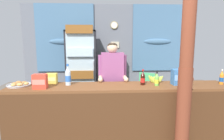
{
  "coord_description": "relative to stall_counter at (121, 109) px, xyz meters",
  "views": [
    {
      "loc": [
        -0.28,
        -2.37,
        1.63
      ],
      "look_at": [
        -0.1,
        0.8,
        1.14
      ],
      "focal_mm": 30.23,
      "sensor_mm": 36.0,
      "label": 1
    }
  ],
  "objects": [
    {
      "name": "ground_plane",
      "position": [
        -0.02,
        0.82,
        -0.58
      ],
      "size": [
        7.95,
        7.95,
        0.0
      ],
      "primitive_type": "plane",
      "color": "#665B51"
    },
    {
      "name": "back_wall_curtained",
      "position": [
        -0.02,
        2.7,
        0.79
      ],
      "size": [
        4.94,
        0.22,
        2.63
      ],
      "color": "slate",
      "rests_on": "ground"
    },
    {
      "name": "stall_counter",
      "position": [
        0.0,
        0.0,
        0.0
      ],
      "size": [
        3.49,
        0.59,
        0.93
      ],
      "color": "brown",
      "rests_on": "ground"
    },
    {
      "name": "timber_post",
      "position": [
        0.84,
        -0.33,
        0.64
      ],
      "size": [
        0.21,
        0.19,
        2.54
      ],
      "color": "brown",
      "rests_on": "ground"
    },
    {
      "name": "drink_fridge",
      "position": [
        -0.81,
        2.11,
        0.52
      ],
      "size": [
        0.76,
        0.7,
        2.0
      ],
      "color": "#232328",
      "rests_on": "ground"
    },
    {
      "name": "bottle_shelf_rack",
      "position": [
        0.07,
        2.37,
        0.1
      ],
      "size": [
        0.48,
        0.28,
        1.32
      ],
      "color": "brown",
      "rests_on": "ground"
    },
    {
      "name": "plastic_lawn_chair",
      "position": [
        0.89,
        1.76,
        -0.09
      ],
      "size": [
        0.61,
        0.61,
        0.86
      ],
      "color": "#4CC675",
      "rests_on": "ground"
    },
    {
      "name": "shopkeeper",
      "position": [
        -0.09,
        0.65,
        0.43
      ],
      "size": [
        0.52,
        0.42,
        1.59
      ],
      "color": "#28282D",
      "rests_on": "ground"
    },
    {
      "name": "soda_bottle_water",
      "position": [
        -0.83,
        0.2,
        0.49
      ],
      "size": [
        0.09,
        0.09,
        0.34
      ],
      "color": "silver",
      "rests_on": "stall_counter"
    },
    {
      "name": "soda_bottle_cola",
      "position": [
        0.36,
        0.14,
        0.45
      ],
      "size": [
        0.07,
        0.07,
        0.25
      ],
      "color": "black",
      "rests_on": "stall_counter"
    },
    {
      "name": "soda_bottle_lime_soda",
      "position": [
        0.57,
        0.08,
        0.44
      ],
      "size": [
        0.07,
        0.07,
        0.22
      ],
      "color": "#75C64C",
      "rests_on": "stall_counter"
    },
    {
      "name": "soda_bottle_orange_soda",
      "position": [
        1.66,
        0.13,
        0.45
      ],
      "size": [
        0.06,
        0.06,
        0.25
      ],
      "color": "orange",
      "rests_on": "stall_counter"
    },
    {
      "name": "snack_box_crackers",
      "position": [
        -1.2,
        -0.0,
        0.46
      ],
      "size": [
        0.2,
        0.13,
        0.21
      ],
      "color": "#E5422D",
      "rests_on": "stall_counter"
    },
    {
      "name": "snack_box_biscuit",
      "position": [
        0.95,
        0.13,
        0.47
      ],
      "size": [
        0.22,
        0.16,
        0.25
      ],
      "color": "#3D75B7",
      "rests_on": "stall_counter"
    },
    {
      "name": "snack_box_instant_noodle",
      "position": [
        -1.12,
        0.31,
        0.43
      ],
      "size": [
        0.17,
        0.13,
        0.17
      ],
      "color": "#EAD14C",
      "rests_on": "stall_counter"
    },
    {
      "name": "pastry_tray",
      "position": [
        -1.58,
        0.18,
        0.37
      ],
      "size": [
        0.36,
        0.36,
        0.07
      ],
      "color": "#BCBCC1",
      "rests_on": "stall_counter"
    },
    {
      "name": "banana_bunch",
      "position": [
        0.61,
        0.28,
        0.41
      ],
      "size": [
        0.28,
        0.05,
        0.16
      ],
      "color": "#B7C647",
      "rests_on": "stall_counter"
    }
  ]
}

